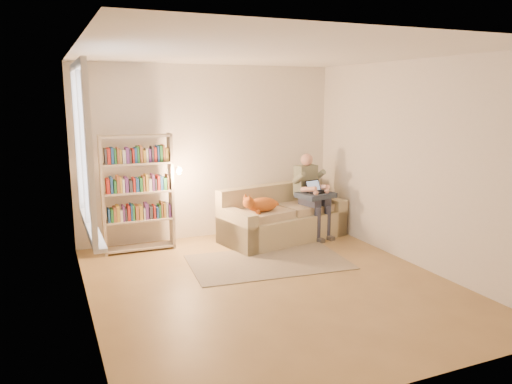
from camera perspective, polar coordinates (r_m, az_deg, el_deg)
name	(u,v)px	position (r m, az deg, el deg)	size (l,w,h in m)	color
floor	(271,284)	(5.89, 1.73, -10.49)	(4.50, 4.50, 0.00)	olive
ceiling	(273,53)	(5.50, 1.90, 15.59)	(4.00, 4.50, 0.02)	white
wall_left	(82,187)	(5.05, -19.22, 0.56)	(0.02, 4.50, 2.60)	silver
wall_right	(415,164)	(6.64, 17.67, 3.06)	(0.02, 4.50, 2.60)	silver
wall_back	(209,152)	(7.63, -5.38, 4.52)	(4.00, 0.02, 2.60)	silver
wall_front	(407,220)	(3.68, 16.84, -3.07)	(4.00, 0.02, 2.60)	silver
window	(86,176)	(5.24, -18.86, 1.78)	(0.12, 1.52, 1.69)	white
sofa	(281,220)	(7.61, 2.93, -3.21)	(2.01, 1.22, 0.80)	#C3B589
person	(311,190)	(7.68, 6.27, 0.24)	(0.44, 0.59, 1.28)	gray
cat	(262,204)	(7.17, 0.66, -1.38)	(0.68, 0.35, 0.26)	orange
blanket	(312,195)	(7.57, 6.40, -0.40)	(0.51, 0.42, 0.08)	#283447
laptop	(312,190)	(7.56, 6.36, 0.25)	(0.30, 0.28, 0.22)	black
bookshelf	(138,187)	(7.08, -13.37, 0.52)	(1.08, 0.32, 1.64)	#C1AF91
rug	(269,262)	(6.61, 1.44, -8.00)	(2.03, 1.20, 0.01)	gray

